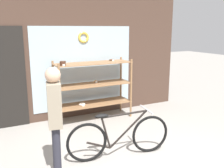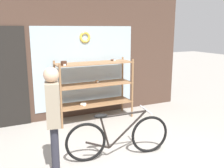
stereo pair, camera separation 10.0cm
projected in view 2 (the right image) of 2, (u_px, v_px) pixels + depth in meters
storefront_facade at (74, 50)px, 5.67m from camera, size 5.52×0.13×3.23m
display_case at (94, 84)px, 5.61m from camera, size 1.72×0.54×1.40m
bicycle at (118, 137)px, 4.01m from camera, size 1.70×0.46×0.77m
pedestrian at (53, 114)px, 3.38m from camera, size 0.24×0.35×1.56m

